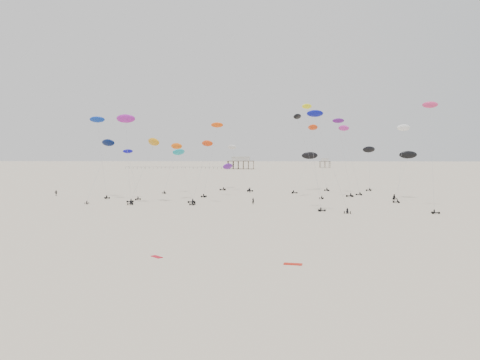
{
  "coord_description": "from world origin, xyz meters",
  "views": [
    {
      "loc": [
        4.28,
        -17.62,
        13.36
      ],
      "look_at": [
        0.0,
        88.0,
        7.0
      ],
      "focal_mm": 35.0,
      "sensor_mm": 36.0,
      "label": 1
    }
  ],
  "objects_px": {
    "rig_4": "(106,149)",
    "spectator_0": "(253,204)",
    "rig_9": "(402,140)",
    "pavilion_small": "(325,164)",
    "rig_0": "(303,135)",
    "pavilion_main": "(241,164)"
  },
  "relations": [
    {
      "from": "rig_4",
      "to": "rig_9",
      "type": "relative_size",
      "value": 0.89
    },
    {
      "from": "rig_0",
      "to": "rig_4",
      "type": "relative_size",
      "value": 1.21
    },
    {
      "from": "rig_4",
      "to": "spectator_0",
      "type": "bearing_deg",
      "value": 141.78
    },
    {
      "from": "rig_0",
      "to": "rig_9",
      "type": "xyz_separation_m",
      "value": [
        27.6,
        -3.94,
        -1.79
      ]
    },
    {
      "from": "rig_4",
      "to": "pavilion_small",
      "type": "bearing_deg",
      "value": -133.24
    },
    {
      "from": "rig_4",
      "to": "rig_9",
      "type": "bearing_deg",
      "value": 159.37
    },
    {
      "from": "rig_9",
      "to": "pavilion_small",
      "type": "bearing_deg",
      "value": 6.1
    },
    {
      "from": "pavilion_main",
      "to": "rig_9",
      "type": "relative_size",
      "value": 0.9
    },
    {
      "from": "pavilion_small",
      "to": "rig_0",
      "type": "height_order",
      "value": "rig_0"
    },
    {
      "from": "rig_9",
      "to": "spectator_0",
      "type": "distance_m",
      "value": 47.43
    },
    {
      "from": "pavilion_small",
      "to": "rig_4",
      "type": "bearing_deg",
      "value": -110.32
    },
    {
      "from": "pavilion_main",
      "to": "pavilion_small",
      "type": "height_order",
      "value": "pavilion_main"
    },
    {
      "from": "rig_4",
      "to": "spectator_0",
      "type": "relative_size",
      "value": 10.74
    },
    {
      "from": "rig_4",
      "to": "spectator_0",
      "type": "height_order",
      "value": "rig_4"
    },
    {
      "from": "pavilion_small",
      "to": "rig_4",
      "type": "height_order",
      "value": "rig_4"
    },
    {
      "from": "rig_9",
      "to": "spectator_0",
      "type": "relative_size",
      "value": 12.12
    },
    {
      "from": "pavilion_main",
      "to": "rig_4",
      "type": "distance_m",
      "value": 239.08
    },
    {
      "from": "pavilion_main",
      "to": "pavilion_small",
      "type": "bearing_deg",
      "value": 23.2
    },
    {
      "from": "rig_0",
      "to": "rig_9",
      "type": "distance_m",
      "value": 27.93
    },
    {
      "from": "pavilion_small",
      "to": "pavilion_main",
      "type": "bearing_deg",
      "value": -156.8
    },
    {
      "from": "rig_4",
      "to": "spectator_0",
      "type": "xyz_separation_m",
      "value": [
        41.72,
        -11.41,
        -14.23
      ]
    },
    {
      "from": "rig_9",
      "to": "spectator_0",
      "type": "height_order",
      "value": "rig_9"
    }
  ]
}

